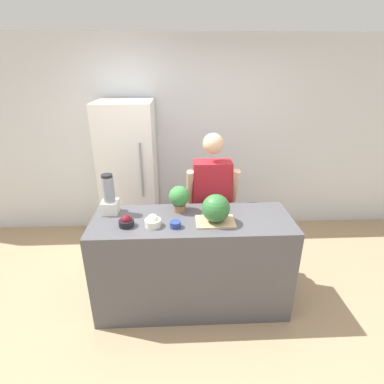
% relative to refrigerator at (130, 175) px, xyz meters
% --- Properties ---
extents(ground_plane, '(14.00, 14.00, 0.00)m').
position_rel_refrigerator_xyz_m(ground_plane, '(0.74, -1.58, -0.92)').
color(ground_plane, tan).
extents(wall_back, '(8.00, 0.06, 2.60)m').
position_rel_refrigerator_xyz_m(wall_back, '(0.74, 0.39, 0.38)').
color(wall_back, silver).
rests_on(wall_back, ground_plane).
extents(counter_island, '(1.82, 0.64, 0.95)m').
position_rel_refrigerator_xyz_m(counter_island, '(0.74, -1.26, -0.45)').
color(counter_island, '#4C4C51').
rests_on(counter_island, ground_plane).
extents(refrigerator, '(0.66, 0.71, 1.85)m').
position_rel_refrigerator_xyz_m(refrigerator, '(0.00, 0.00, 0.00)').
color(refrigerator, white).
rests_on(refrigerator, ground_plane).
extents(person, '(0.53, 0.26, 1.61)m').
position_rel_refrigerator_xyz_m(person, '(0.97, -0.74, -0.10)').
color(person, '#4C608C').
rests_on(person, ground_plane).
extents(cutting_board, '(0.34, 0.24, 0.01)m').
position_rel_refrigerator_xyz_m(cutting_board, '(0.94, -1.33, 0.03)').
color(cutting_board, tan).
rests_on(cutting_board, counter_island).
extents(watermelon, '(0.25, 0.25, 0.25)m').
position_rel_refrigerator_xyz_m(watermelon, '(0.94, -1.33, 0.16)').
color(watermelon, '#2D6B33').
rests_on(watermelon, cutting_board).
extents(bowl_cherries, '(0.13, 0.13, 0.10)m').
position_rel_refrigerator_xyz_m(bowl_cherries, '(0.17, -1.36, 0.07)').
color(bowl_cherries, black).
rests_on(bowl_cherries, counter_island).
extents(bowl_cream, '(0.14, 0.14, 0.11)m').
position_rel_refrigerator_xyz_m(bowl_cream, '(0.40, -1.37, 0.07)').
color(bowl_cream, white).
rests_on(bowl_cream, counter_island).
extents(bowl_small_blue, '(0.09, 0.09, 0.05)m').
position_rel_refrigerator_xyz_m(bowl_small_blue, '(0.59, -1.40, 0.05)').
color(bowl_small_blue, navy).
rests_on(bowl_small_blue, counter_island).
extents(blender, '(0.15, 0.15, 0.38)m').
position_rel_refrigerator_xyz_m(blender, '(-0.02, -1.10, 0.19)').
color(blender, silver).
rests_on(blender, counter_island).
extents(potted_plant, '(0.19, 0.19, 0.25)m').
position_rel_refrigerator_xyz_m(potted_plant, '(0.63, -1.09, 0.16)').
color(potted_plant, '#996647').
rests_on(potted_plant, counter_island).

